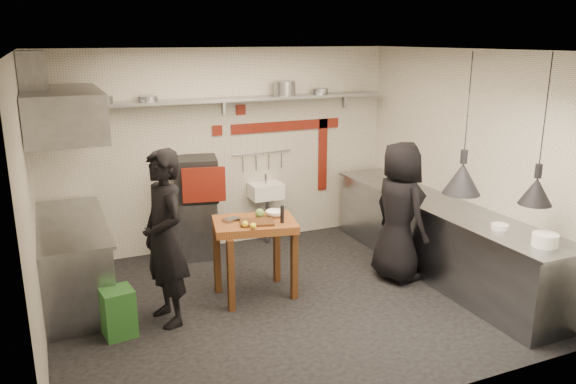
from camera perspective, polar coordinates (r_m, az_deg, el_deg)
name	(u,v)px	position (r m, az deg, el deg)	size (l,w,h in m)	color
floor	(283,302)	(6.55, -0.51, -11.10)	(5.00, 5.00, 0.00)	black
ceiling	(282,50)	(5.86, -0.57, 14.19)	(5.00, 5.00, 0.00)	beige
wall_back	(224,150)	(7.99, -6.48, 4.31)	(5.00, 0.04, 2.80)	beige
wall_front	(393,248)	(4.30, 10.58, -5.65)	(5.00, 0.04, 2.80)	beige
wall_left	(30,212)	(5.61, -24.75, -1.82)	(0.04, 4.20, 2.80)	beige
wall_right	(466,164)	(7.38, 17.64, 2.75)	(0.04, 4.20, 2.80)	beige
red_band_horiz	(287,126)	(8.24, -0.14, 6.73)	(1.70, 0.02, 0.14)	maroon
red_band_vert	(323,155)	(8.58, 3.55, 3.79)	(0.14, 0.02, 1.10)	maroon
red_tile_a	(241,110)	(7.96, -4.82, 8.32)	(0.14, 0.02, 0.14)	maroon
red_tile_b	(217,131)	(7.89, -7.19, 6.21)	(0.14, 0.02, 0.14)	maroon
back_shelf	(227,99)	(7.71, -6.24, 9.33)	(4.60, 0.34, 0.04)	gray
shelf_bracket_left	(77,113)	(7.53, -20.61, 7.54)	(0.04, 0.06, 0.24)	gray
shelf_bracket_mid	(224,106)	(7.86, -6.55, 8.70)	(0.04, 0.06, 0.24)	gray
shelf_bracket_right	(345,100)	(8.61, 5.77, 9.30)	(0.04, 0.06, 0.24)	gray
pan_far_left	(101,100)	(7.38, -18.50, 8.88)	(0.29, 0.29, 0.09)	gray
pan_mid_left	(148,99)	(7.46, -14.06, 9.19)	(0.25, 0.25, 0.07)	gray
stock_pot	(285,88)	(7.99, -0.35, 10.50)	(0.30, 0.30, 0.20)	gray
pan_right	(320,91)	(8.23, 3.28, 10.20)	(0.23, 0.23, 0.08)	gray
oven_stand	(195,228)	(7.82, -9.40, -3.64)	(0.58, 0.53, 0.80)	gray
combi_oven	(195,179)	(7.65, -9.40, 1.33)	(0.58, 0.54, 0.58)	black
oven_door	(204,185)	(7.32, -8.53, 0.73)	(0.56, 0.03, 0.46)	maroon
oven_glass	(202,184)	(7.37, -8.69, 0.82)	(0.38, 0.02, 0.34)	black
hand_sink	(266,191)	(8.14, -2.27, 0.12)	(0.46, 0.34, 0.22)	white
sink_tap	(266,179)	(8.09, -2.28, 1.35)	(0.03, 0.03, 0.14)	gray
sink_drain	(267,220)	(8.23, -2.14, -2.91)	(0.06, 0.06, 0.66)	gray
utensil_rail	(262,153)	(8.14, -2.67, 4.02)	(0.02, 0.02, 0.90)	gray
counter_right	(438,239)	(7.42, 15.00, -4.63)	(0.70, 3.80, 0.90)	gray
counter_right_top	(441,204)	(7.27, 15.25, -1.18)	(0.76, 3.90, 0.03)	gray
plate_stack	(545,240)	(6.11, 24.65, -4.45)	(0.25, 0.25, 0.13)	white
small_bowl_right	(500,227)	(6.49, 20.71, -3.30)	(0.18, 0.18, 0.05)	white
counter_left	(74,262)	(6.90, -20.91, -6.66)	(0.70, 1.90, 0.90)	gray
counter_left_top	(70,223)	(6.75, -21.28, -2.99)	(0.76, 2.00, 0.03)	gray
extractor_hood	(63,113)	(6.49, -21.90, 7.46)	(0.78, 1.60, 0.50)	gray
hood_duct	(33,75)	(6.46, -24.51, 10.73)	(0.28, 0.28, 0.50)	gray
green_bin	(118,312)	(6.03, -16.86, -11.62)	(0.30, 0.30, 0.50)	#235722
prep_table	(255,259)	(6.54, -3.36, -6.76)	(0.92, 0.64, 0.92)	brown
cutting_board	(257,222)	(6.29, -3.18, -3.08)	(0.37, 0.26, 0.03)	#472812
pepper_mill	(282,214)	(6.27, -0.60, -2.28)	(0.04, 0.04, 0.20)	black
lemon_a	(245,224)	(6.15, -4.38, -3.25)	(0.07, 0.07, 0.07)	yellow
lemon_b	(253,226)	(6.09, -3.56, -3.45)	(0.07, 0.07, 0.07)	yellow
veg_ball	(260,213)	(6.48, -2.89, -2.18)	(0.11, 0.11, 0.11)	#5D863C
steel_tray	(232,220)	(6.39, -5.75, -2.82)	(0.18, 0.12, 0.03)	gray
bowl	(275,213)	(6.52, -1.36, -2.20)	(0.21, 0.21, 0.07)	white
heat_lamp_near	(467,125)	(5.88, 17.70, 6.51)	(0.38, 0.38, 1.42)	black
heat_lamp_far	(543,131)	(6.00, 24.51, 5.68)	(0.33, 0.33, 1.49)	black
chef_left	(165,238)	(5.92, -12.43, -4.62)	(0.68, 0.45, 1.86)	black
chef_right	(399,212)	(6.99, 11.25, -1.99)	(0.85, 0.55, 1.74)	black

